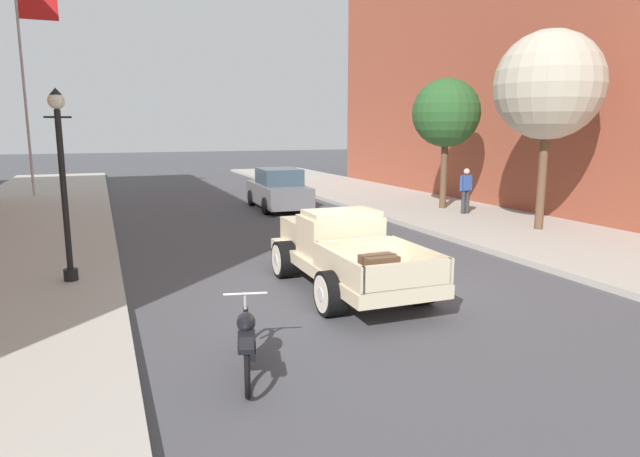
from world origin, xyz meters
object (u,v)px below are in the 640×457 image
object	(u,v)px
motorcycle_parked	(246,340)
pedestrian_sidewalk_right	(466,188)
street_tree_second	(446,113)
car_background_grey	(278,190)
street_tree_nearest	(549,86)
hotrod_truck_cream	(342,251)
flagpole	(28,71)
street_lamp_near	(62,171)

from	to	relation	value
motorcycle_parked	pedestrian_sidewalk_right	bearing A→B (deg)	42.19
pedestrian_sidewalk_right	street_tree_second	bearing A→B (deg)	86.70
car_background_grey	street_tree_nearest	bearing A→B (deg)	-54.02
car_background_grey	pedestrian_sidewalk_right	size ratio (longest dim) A/B	2.65
street_tree_nearest	hotrod_truck_cream	bearing A→B (deg)	-159.61
hotrod_truck_cream	pedestrian_sidewalk_right	bearing A→B (deg)	39.44
motorcycle_parked	car_background_grey	bearing A→B (deg)	70.81
flagpole	car_background_grey	bearing A→B (deg)	-38.33
street_lamp_near	street_tree_nearest	world-z (taller)	street_tree_nearest
hotrod_truck_cream	flagpole	distance (m)	20.47
hotrod_truck_cream	flagpole	world-z (taller)	flagpole
car_background_grey	pedestrian_sidewalk_right	xyz separation A→B (m)	(5.68, -4.65, 0.32)
motorcycle_parked	pedestrian_sidewalk_right	world-z (taller)	pedestrian_sidewalk_right
motorcycle_parked	pedestrian_sidewalk_right	xyz separation A→B (m)	(10.66, 9.67, 0.64)
motorcycle_parked	pedestrian_sidewalk_right	size ratio (longest dim) A/B	1.26
car_background_grey	street_lamp_near	size ratio (longest dim) A/B	1.14
motorcycle_parked	flagpole	bearing A→B (deg)	101.40
motorcycle_parked	car_background_grey	xyz separation A→B (m)	(4.98, 14.32, 0.33)
motorcycle_parked	flagpole	world-z (taller)	flagpole
hotrod_truck_cream	street_lamp_near	bearing A→B (deg)	159.20
car_background_grey	street_lamp_near	xyz separation A→B (m)	(-7.35, -9.11, 1.62)
motorcycle_parked	street_tree_second	xyz separation A→B (m)	(10.75, 11.22, 3.35)
hotrod_truck_cream	street_tree_nearest	size ratio (longest dim) A/B	0.84
hotrod_truck_cream	motorcycle_parked	bearing A→B (deg)	-131.30
street_lamp_near	pedestrian_sidewalk_right	bearing A→B (deg)	18.91
hotrod_truck_cream	car_background_grey	world-z (taller)	car_background_grey
pedestrian_sidewalk_right	street_tree_nearest	xyz separation A→B (m)	(0.20, -3.45, 3.39)
pedestrian_sidewalk_right	hotrod_truck_cream	bearing A→B (deg)	-140.56
motorcycle_parked	street_tree_second	distance (m)	15.90
street_tree_second	motorcycle_parked	bearing A→B (deg)	-133.78
street_tree_second	street_tree_nearest	bearing A→B (deg)	-88.71
flagpole	street_tree_second	xyz separation A→B (m)	(15.13, -10.50, -1.98)
pedestrian_sidewalk_right	flagpole	size ratio (longest dim) A/B	0.18
street_tree_nearest	motorcycle_parked	bearing A→B (deg)	-150.24
street_lamp_near	car_background_grey	bearing A→B (deg)	51.12
street_tree_second	pedestrian_sidewalk_right	bearing A→B (deg)	-93.30
motorcycle_parked	car_background_grey	distance (m)	15.16
flagpole	motorcycle_parked	bearing A→B (deg)	-78.60
car_background_grey	flagpole	distance (m)	12.94
motorcycle_parked	street_lamp_near	bearing A→B (deg)	114.43
hotrod_truck_cream	car_background_grey	distance (m)	11.29
flagpole	street_lamp_near	bearing A→B (deg)	-83.05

